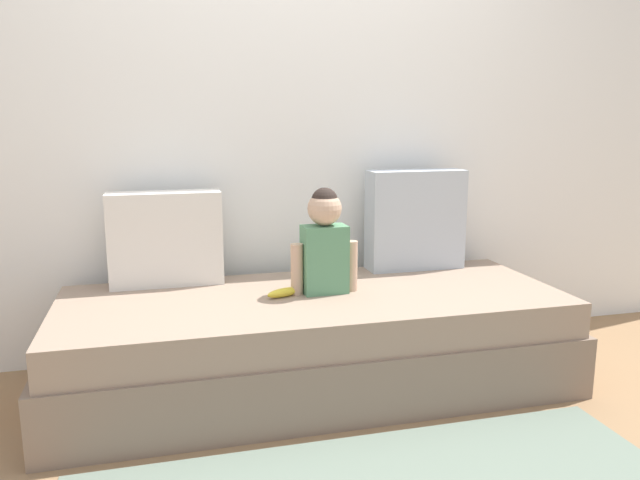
% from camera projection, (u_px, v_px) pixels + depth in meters
% --- Properties ---
extents(ground_plane, '(12.00, 12.00, 0.00)m').
position_uv_depth(ground_plane, '(314.00, 385.00, 2.88)').
color(ground_plane, '#93704C').
extents(back_wall, '(5.51, 0.10, 2.32)m').
position_uv_depth(back_wall, '(286.00, 130.00, 3.20)').
color(back_wall, white).
rests_on(back_wall, ground).
extents(couch, '(2.31, 0.91, 0.44)m').
position_uv_depth(couch, '(314.00, 341.00, 2.83)').
color(couch, '#826C5B').
rests_on(couch, ground).
extents(throw_pillow_left, '(0.53, 0.16, 0.44)m').
position_uv_depth(throw_pillow_left, '(166.00, 239.00, 2.92)').
color(throw_pillow_left, silver).
rests_on(throw_pillow_left, couch).
extents(throw_pillow_right, '(0.51, 0.16, 0.52)m').
position_uv_depth(throw_pillow_right, '(415.00, 220.00, 3.23)').
color(throw_pillow_right, '#B2BCC6').
rests_on(throw_pillow_right, couch).
extents(toddler, '(0.31, 0.15, 0.48)m').
position_uv_depth(toddler, '(324.00, 240.00, 2.78)').
color(toddler, '#568E66').
rests_on(toddler, couch).
extents(banana, '(0.17, 0.10, 0.04)m').
position_uv_depth(banana, '(284.00, 293.00, 2.75)').
color(banana, yellow).
rests_on(banana, couch).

